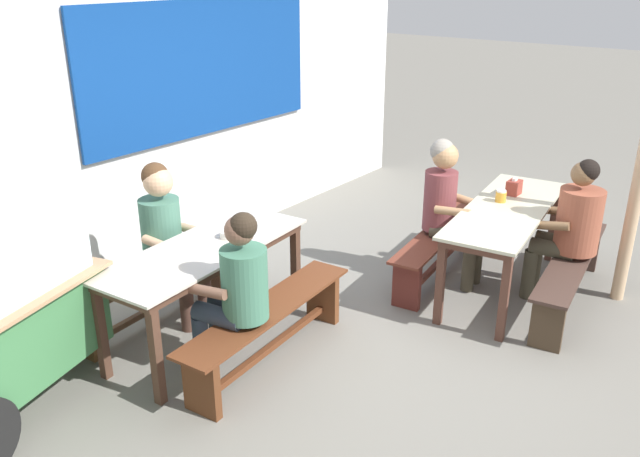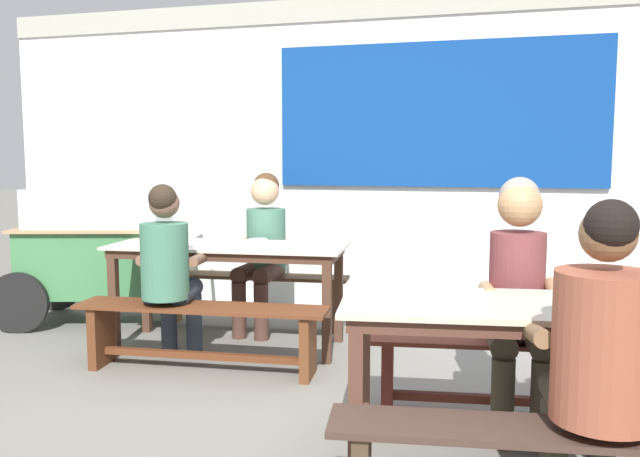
{
  "view_description": "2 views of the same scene",
  "coord_description": "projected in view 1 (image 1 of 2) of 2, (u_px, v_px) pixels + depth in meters",
  "views": [
    {
      "loc": [
        -3.76,
        -2.11,
        2.62
      ],
      "look_at": [
        -0.19,
        0.61,
        0.79
      ],
      "focal_mm": 36.56,
      "sensor_mm": 36.0,
      "label": 1
    },
    {
      "loc": [
        0.93,
        -3.15,
        1.37
      ],
      "look_at": [
        -0.14,
        0.88,
        0.91
      ],
      "focal_mm": 36.28,
      "sensor_mm": 36.0,
      "label": 2
    }
  ],
  "objects": [
    {
      "name": "person_near_front",
      "position": [
        571.0,
        223.0,
        5.21
      ],
      "size": [
        0.48,
        0.54,
        1.23
      ],
      "color": "#403C2D",
      "rests_on": "ground_plane"
    },
    {
      "name": "bench_far_back",
      "position": [
        154.0,
        285.0,
        5.09
      ],
      "size": [
        1.59,
        0.37,
        0.43
      ],
      "color": "#513825",
      "rests_on": "ground_plane"
    },
    {
      "name": "bench_far_front",
      "position": [
        269.0,
        326.0,
        4.53
      ],
      "size": [
        1.65,
        0.44,
        0.43
      ],
      "color": "#5D2F19",
      "rests_on": "ground_plane"
    },
    {
      "name": "bench_near_back",
      "position": [
        439.0,
        245.0,
        5.83
      ],
      "size": [
        1.7,
        0.48,
        0.43
      ],
      "color": "brown",
      "rests_on": "ground_plane"
    },
    {
      "name": "bench_near_front",
      "position": [
        570.0,
        272.0,
        5.3
      ],
      "size": [
        1.82,
        0.5,
        0.43
      ],
      "color": "#412D26",
      "rests_on": "ground_plane"
    },
    {
      "name": "dining_table_near",
      "position": [
        506.0,
        216.0,
        5.42
      ],
      "size": [
        1.88,
        0.84,
        0.75
      ],
      "color": "beige",
      "rests_on": "ground_plane"
    },
    {
      "name": "ground_plane",
      "position": [
        399.0,
        336.0,
        4.94
      ],
      "size": [
        40.0,
        40.0,
        0.0
      ],
      "primitive_type": "plane",
      "color": "slate"
    },
    {
      "name": "wooden_support_post",
      "position": [
        638.0,
        184.0,
        5.13
      ],
      "size": [
        0.1,
        0.1,
        2.03
      ],
      "primitive_type": "cylinder",
      "color": "tan",
      "rests_on": "ground_plane"
    },
    {
      "name": "backdrop_wall",
      "position": [
        163.0,
        105.0,
        5.84
      ],
      "size": [
        7.36,
        0.23,
        2.75
      ],
      "color": "white",
      "rests_on": "ground_plane"
    },
    {
      "name": "tissue_box",
      "position": [
        514.0,
        187.0,
        5.68
      ],
      "size": [
        0.14,
        0.1,
        0.15
      ],
      "color": "#94372C",
      "rests_on": "dining_table_near"
    },
    {
      "name": "condiment_jar",
      "position": [
        501.0,
        196.0,
        5.51
      ],
      "size": [
        0.09,
        0.09,
        0.1
      ],
      "color": "gold",
      "rests_on": "dining_table_near"
    },
    {
      "name": "soup_bowl",
      "position": [
        229.0,
        234.0,
        4.79
      ],
      "size": [
        0.13,
        0.13,
        0.05
      ],
      "primitive_type": "cylinder",
      "color": "silver",
      "rests_on": "dining_table_far"
    },
    {
      "name": "dining_table_far",
      "position": [
        205.0,
        257.0,
        4.67
      ],
      "size": [
        1.73,
        0.77,
        0.75
      ],
      "color": "beige",
      "rests_on": "ground_plane"
    },
    {
      "name": "person_left_back_turned",
      "position": [
        236.0,
        287.0,
        4.23
      ],
      "size": [
        0.46,
        0.54,
        1.2
      ],
      "color": "#2E3848",
      "rests_on": "ground_plane"
    },
    {
      "name": "person_center_facing",
      "position": [
        167.0,
        231.0,
        4.99
      ],
      "size": [
        0.43,
        0.56,
        1.25
      ],
      "color": "#4D3128",
      "rests_on": "ground_plane"
    },
    {
      "name": "person_right_near_table",
      "position": [
        448.0,
        203.0,
        5.57
      ],
      "size": [
        0.41,
        0.54,
        1.27
      ],
      "color": "#413A2B",
      "rests_on": "ground_plane"
    }
  ]
}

